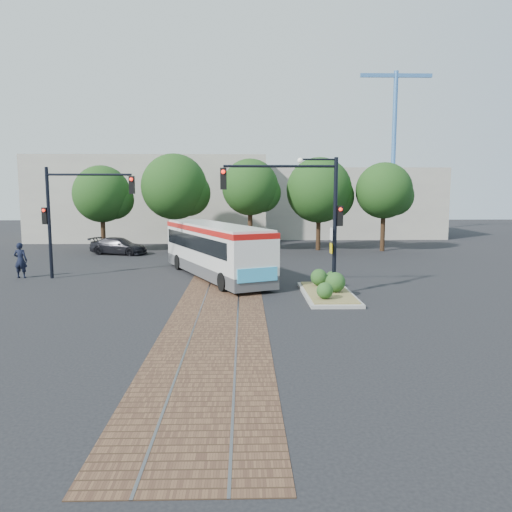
% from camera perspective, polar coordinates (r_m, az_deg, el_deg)
% --- Properties ---
extents(ground, '(120.00, 120.00, 0.00)m').
position_cam_1_polar(ground, '(23.63, -3.80, -4.12)').
color(ground, black).
rests_on(ground, ground).
extents(trackbed, '(3.60, 40.00, 0.02)m').
position_cam_1_polar(trackbed, '(27.55, -3.46, -2.45)').
color(trackbed, brown).
rests_on(trackbed, ground).
extents(tree_row, '(26.40, 5.60, 7.67)m').
position_cam_1_polar(tree_row, '(39.55, -1.10, 7.60)').
color(tree_row, '#382314').
rests_on(tree_row, ground).
extents(warehouses, '(40.00, 13.00, 8.00)m').
position_cam_1_polar(warehouses, '(51.91, -3.10, 6.40)').
color(warehouses, '#ADA899').
rests_on(warehouses, ground).
extents(crane, '(8.00, 0.50, 18.00)m').
position_cam_1_polar(crane, '(59.93, 15.50, 13.05)').
color(crane, '#3F72B2').
rests_on(crane, ground).
extents(city_bus, '(6.54, 10.92, 2.93)m').
position_cam_1_polar(city_bus, '(27.54, -4.74, 0.95)').
color(city_bus, '#414144').
rests_on(city_bus, ground).
extents(traffic_island, '(2.20, 5.20, 1.13)m').
position_cam_1_polar(traffic_island, '(22.98, 8.22, -3.67)').
color(traffic_island, gray).
rests_on(traffic_island, ground).
extents(signal_pole_main, '(5.49, 0.46, 6.00)m').
position_cam_1_polar(signal_pole_main, '(22.51, 5.94, 5.95)').
color(signal_pole_main, black).
rests_on(signal_pole_main, ground).
extents(signal_pole_left, '(4.99, 0.34, 6.00)m').
position_cam_1_polar(signal_pole_left, '(28.71, -20.53, 5.24)').
color(signal_pole_left, black).
rests_on(signal_pole_left, ground).
extents(officer, '(0.73, 0.50, 1.95)m').
position_cam_1_polar(officer, '(30.09, -25.32, -0.44)').
color(officer, black).
rests_on(officer, ground).
extents(parked_car, '(4.69, 2.95, 1.27)m').
position_cam_1_polar(parked_car, '(38.91, -15.41, 1.12)').
color(parked_car, black).
rests_on(parked_car, ground).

